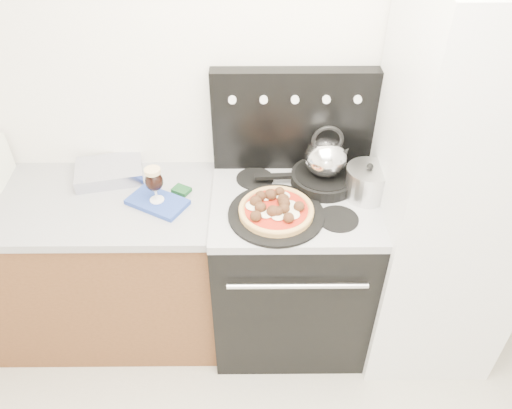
{
  "coord_description": "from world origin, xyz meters",
  "views": [
    {
      "loc": [
        -0.11,
        -0.61,
        2.34
      ],
      "look_at": [
        -0.1,
        1.05,
        0.98
      ],
      "focal_mm": 35.0,
      "sensor_mm": 36.0,
      "label": 1
    }
  ],
  "objects_px": {
    "fridge": "(450,196)",
    "pizza": "(276,209)",
    "base_cabinet": "(78,270)",
    "beer_glass": "(155,185)",
    "tea_kettle": "(326,155)",
    "stove_body": "(290,271)",
    "stock_pot": "(367,183)",
    "skillet": "(324,179)",
    "oven_mitt": "(157,202)",
    "pizza_pan": "(276,214)"
  },
  "relations": [
    {
      "from": "beer_glass",
      "to": "skillet",
      "type": "bearing_deg",
      "value": 9.28
    },
    {
      "from": "stove_body",
      "to": "beer_glass",
      "type": "bearing_deg",
      "value": -178.69
    },
    {
      "from": "beer_glass",
      "to": "stock_pot",
      "type": "bearing_deg",
      "value": 1.77
    },
    {
      "from": "base_cabinet",
      "to": "stove_body",
      "type": "height_order",
      "value": "stove_body"
    },
    {
      "from": "base_cabinet",
      "to": "pizza",
      "type": "relative_size",
      "value": 4.43
    },
    {
      "from": "skillet",
      "to": "tea_kettle",
      "type": "bearing_deg",
      "value": 0.0
    },
    {
      "from": "beer_glass",
      "to": "pizza",
      "type": "height_order",
      "value": "beer_glass"
    },
    {
      "from": "stove_body",
      "to": "skillet",
      "type": "relative_size",
      "value": 2.85
    },
    {
      "from": "base_cabinet",
      "to": "beer_glass",
      "type": "bearing_deg",
      "value": -4.7
    },
    {
      "from": "fridge",
      "to": "tea_kettle",
      "type": "relative_size",
      "value": 8.87
    },
    {
      "from": "oven_mitt",
      "to": "base_cabinet",
      "type": "bearing_deg",
      "value": 175.3
    },
    {
      "from": "beer_glass",
      "to": "oven_mitt",
      "type": "bearing_deg",
      "value": 0.0
    },
    {
      "from": "fridge",
      "to": "oven_mitt",
      "type": "distance_m",
      "value": 1.33
    },
    {
      "from": "base_cabinet",
      "to": "stock_pot",
      "type": "height_order",
      "value": "stock_pot"
    },
    {
      "from": "stock_pot",
      "to": "tea_kettle",
      "type": "bearing_deg",
      "value": 152.22
    },
    {
      "from": "stove_body",
      "to": "pizza",
      "type": "relative_size",
      "value": 2.69
    },
    {
      "from": "skillet",
      "to": "oven_mitt",
      "type": "bearing_deg",
      "value": -170.72
    },
    {
      "from": "stove_body",
      "to": "pizza",
      "type": "xyz_separation_m",
      "value": [
        -0.09,
        -0.12,
        0.52
      ]
    },
    {
      "from": "base_cabinet",
      "to": "oven_mitt",
      "type": "distance_m",
      "value": 0.68
    },
    {
      "from": "base_cabinet",
      "to": "tea_kettle",
      "type": "distance_m",
      "value": 1.41
    },
    {
      "from": "oven_mitt",
      "to": "pizza",
      "type": "bearing_deg",
      "value": -11.26
    },
    {
      "from": "base_cabinet",
      "to": "oven_mitt",
      "type": "bearing_deg",
      "value": -4.7
    },
    {
      "from": "beer_glass",
      "to": "pizza_pan",
      "type": "bearing_deg",
      "value": -11.26
    },
    {
      "from": "fridge",
      "to": "pizza",
      "type": "distance_m",
      "value": 0.79
    },
    {
      "from": "stove_body",
      "to": "base_cabinet",
      "type": "bearing_deg",
      "value": 178.7
    },
    {
      "from": "pizza_pan",
      "to": "tea_kettle",
      "type": "relative_size",
      "value": 1.98
    },
    {
      "from": "pizza",
      "to": "tea_kettle",
      "type": "bearing_deg",
      "value": 45.03
    },
    {
      "from": "base_cabinet",
      "to": "stock_pot",
      "type": "relative_size",
      "value": 7.48
    },
    {
      "from": "pizza_pan",
      "to": "skillet",
      "type": "xyz_separation_m",
      "value": [
        0.23,
        0.23,
        0.02
      ]
    },
    {
      "from": "fridge",
      "to": "skillet",
      "type": "bearing_deg",
      "value": 166.19
    },
    {
      "from": "skillet",
      "to": "pizza",
      "type": "bearing_deg",
      "value": -134.97
    },
    {
      "from": "oven_mitt",
      "to": "pizza_pan",
      "type": "height_order",
      "value": "pizza_pan"
    },
    {
      "from": "tea_kettle",
      "to": "beer_glass",
      "type": "bearing_deg",
      "value": -166.05
    },
    {
      "from": "fridge",
      "to": "base_cabinet",
      "type": "bearing_deg",
      "value": 178.41
    },
    {
      "from": "base_cabinet",
      "to": "skillet",
      "type": "xyz_separation_m",
      "value": [
        1.25,
        0.09,
        0.52
      ]
    },
    {
      "from": "pizza",
      "to": "tea_kettle",
      "type": "height_order",
      "value": "tea_kettle"
    },
    {
      "from": "tea_kettle",
      "to": "base_cabinet",
      "type": "bearing_deg",
      "value": -171.36
    },
    {
      "from": "fridge",
      "to": "pizza_pan",
      "type": "xyz_separation_m",
      "value": [
        -0.79,
        -0.1,
        -0.02
      ]
    },
    {
      "from": "base_cabinet",
      "to": "stove_body",
      "type": "xyz_separation_m",
      "value": [
        1.1,
        -0.02,
        0.01
      ]
    },
    {
      "from": "fridge",
      "to": "pizza",
      "type": "xyz_separation_m",
      "value": [
        -0.79,
        -0.1,
        0.01
      ]
    },
    {
      "from": "skillet",
      "to": "stock_pot",
      "type": "relative_size",
      "value": 1.59
    },
    {
      "from": "oven_mitt",
      "to": "stock_pot",
      "type": "bearing_deg",
      "value": 1.77
    },
    {
      "from": "skillet",
      "to": "beer_glass",
      "type": "bearing_deg",
      "value": -170.72
    },
    {
      "from": "beer_glass",
      "to": "tea_kettle",
      "type": "relative_size",
      "value": 0.82
    },
    {
      "from": "pizza_pan",
      "to": "oven_mitt",
      "type": "bearing_deg",
      "value": 168.74
    },
    {
      "from": "base_cabinet",
      "to": "tea_kettle",
      "type": "relative_size",
      "value": 6.77
    },
    {
      "from": "fridge",
      "to": "skillet",
      "type": "distance_m",
      "value": 0.57
    },
    {
      "from": "base_cabinet",
      "to": "stock_pot",
      "type": "xyz_separation_m",
      "value": [
        1.43,
        -0.01,
        0.56
      ]
    },
    {
      "from": "fridge",
      "to": "beer_glass",
      "type": "distance_m",
      "value": 1.33
    },
    {
      "from": "base_cabinet",
      "to": "oven_mitt",
      "type": "xyz_separation_m",
      "value": [
        0.48,
        -0.04,
        0.48
      ]
    }
  ]
}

